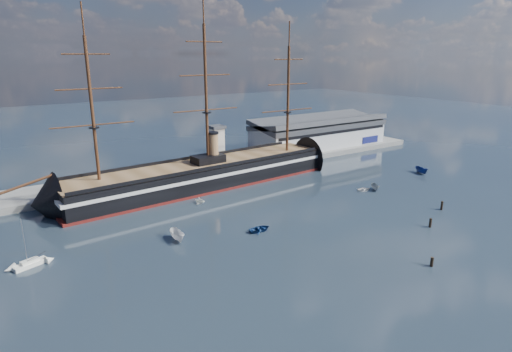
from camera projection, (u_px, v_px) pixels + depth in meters
ground at (264, 198)px, 127.08m from camera, size 600.00×600.00×0.00m
quay at (230, 168)px, 161.11m from camera, size 180.00×18.00×2.00m
warehouse at (319, 132)px, 188.02m from camera, size 63.00×21.00×11.60m
quay_tower at (217, 146)px, 152.26m from camera, size 5.00×5.00×15.00m
warship at (198, 176)px, 135.73m from camera, size 113.36×21.83×53.94m
sailboat at (30, 263)px, 86.10m from camera, size 6.79×3.90×10.43m
motorboat_a at (178, 240)px, 98.21m from camera, size 7.64×3.34×2.98m
motorboat_b at (260, 231)px, 103.44m from camera, size 1.43×3.52×1.64m
motorboat_c at (375, 190)px, 134.51m from camera, size 6.04×4.99×2.33m
motorboat_d at (200, 203)px, 122.60m from camera, size 5.87×4.59×1.98m
motorboat_e at (364, 191)px, 134.06m from camera, size 1.64×2.90×1.27m
motorboat_f at (421, 173)px, 153.20m from camera, size 7.56×4.61×2.84m
piling_near_mid at (431, 266)px, 86.32m from camera, size 0.64×0.64×2.66m
piling_near_right at (430, 227)px, 105.73m from camera, size 0.64×0.64×3.02m
piling_far_right at (441, 210)px, 117.55m from camera, size 0.64×0.64×3.19m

